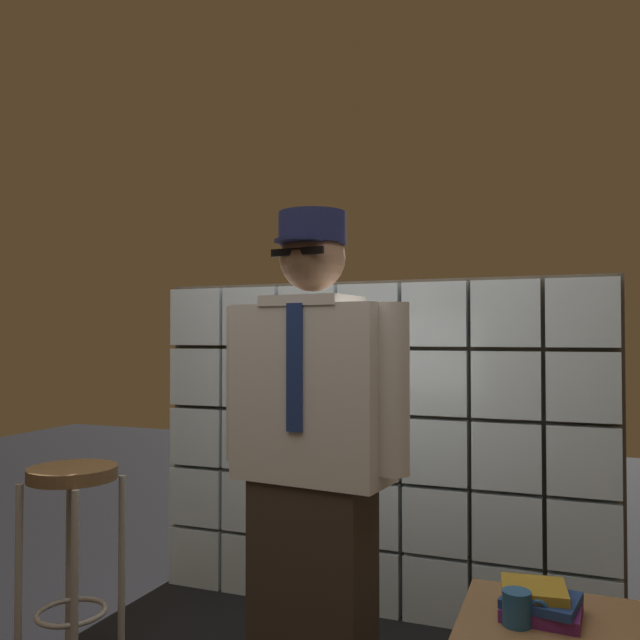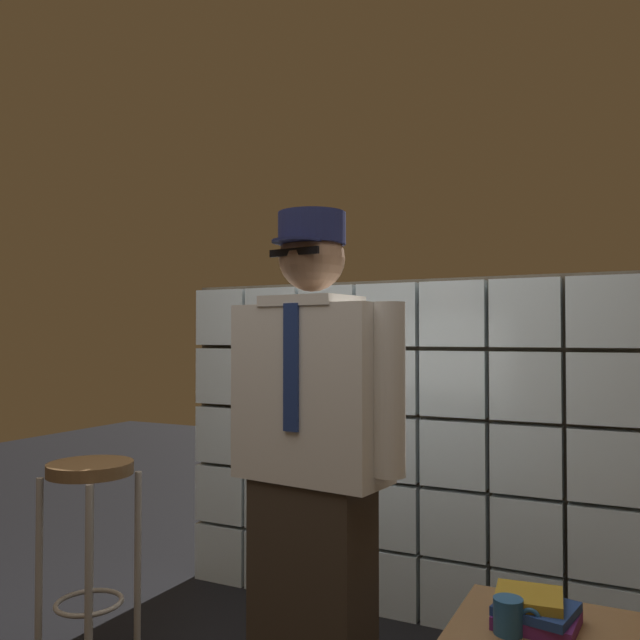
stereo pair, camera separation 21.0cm
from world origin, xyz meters
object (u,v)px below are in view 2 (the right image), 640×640
standing_person (312,459)px  coffee_mug (510,616)px  book_stack (535,611)px  bar_stool (90,514)px

standing_person → coffee_mug: (0.67, -0.13, -0.35)m
book_stack → standing_person: bearing=176.4°
book_stack → coffee_mug: bearing=-123.0°
bar_stool → book_stack: (1.73, -0.05, -0.05)m
standing_person → coffee_mug: 0.76m
standing_person → coffee_mug: size_ratio=13.74×
standing_person → coffee_mug: standing_person is taller
standing_person → bar_stool: bearing=-172.9°
bar_stool → book_stack: size_ratio=3.44×
book_stack → coffee_mug: (-0.05, -0.08, 0.01)m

